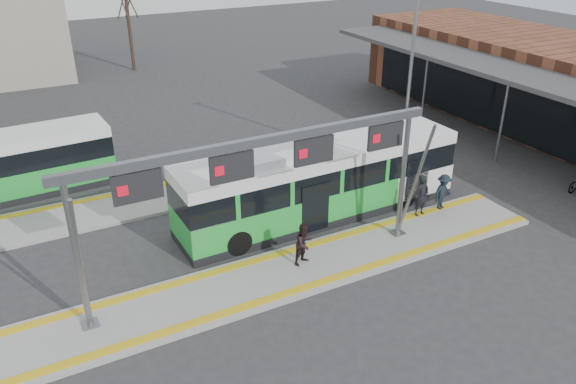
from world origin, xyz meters
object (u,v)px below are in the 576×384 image
object	(u,v)px
gantry	(265,167)
passenger_c	(443,192)
passenger_b	(304,244)
passenger_a	(422,196)
hero_bus	(320,182)

from	to	relation	value
gantry	passenger_c	xyz separation A→B (m)	(8.84, 0.85, -3.34)
passenger_c	passenger_b	bearing A→B (deg)	172.79
passenger_a	passenger_b	world-z (taller)	passenger_a
passenger_c	gantry	bearing A→B (deg)	171.47
passenger_b	passenger_c	xyz separation A→B (m)	(7.36, 0.88, 0.00)
passenger_a	passenger_c	bearing A→B (deg)	-8.77
passenger_a	passenger_b	distance (m)	6.23
gantry	passenger_b	bearing A→B (deg)	-1.18
passenger_a	passenger_b	bearing A→B (deg)	179.32
hero_bus	passenger_a	size ratio (longest dim) A/B	6.83
gantry	passenger_a	xyz separation A→B (m)	(7.65, 0.85, -3.23)
passenger_b	passenger_c	size ratio (longest dim) A/B	1.00
hero_bus	passenger_b	xyz separation A→B (m)	(-2.49, -3.12, -0.61)
gantry	hero_bus	world-z (taller)	gantry
gantry	passenger_c	world-z (taller)	gantry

